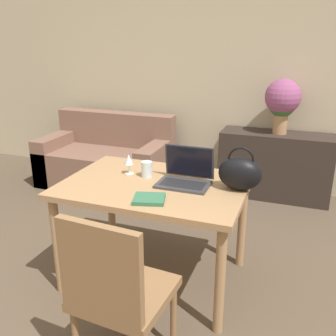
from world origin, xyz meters
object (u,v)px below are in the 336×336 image
Objects in this scene: drinking_glass at (147,169)px; chair at (117,290)px; laptop at (186,174)px; flower_vase at (283,101)px; couch at (107,160)px; handbag at (240,173)px; wine_glass at (129,161)px.

chair is at bearing -75.63° from drinking_glass.
laptop reaches higher than drinking_glass.
drinking_glass is 1.92m from flower_vase.
couch is 2.39m from handbag.
chair is at bearing -68.03° from wine_glass.
drinking_glass is at bearing 177.37° from laptop.
couch is 4.33× the size of laptop.
laptop is at bearing 91.08° from chair.
wine_glass is 1.96m from flower_vase.
couch is 1.84m from wine_glass.
wine_glass is (-0.38, 0.95, 0.32)m from chair.
laptop is 1.83m from flower_vase.
chair is 2.71× the size of laptop.
flower_vase is (0.77, 1.74, 0.26)m from drinking_glass.
laptop is at bearing -2.63° from drinking_glass.
chair is 0.63× the size of couch.
wine_glass is 0.51× the size of handbag.
couch is 2.12m from laptop.
flower_vase is (1.92, 0.28, 0.77)m from couch.
flower_vase is at bearing 83.08° from chair.
couch is 2.64× the size of flower_vase.
laptop reaches higher than couch.
laptop is at bearing -105.22° from flower_vase.
couch is at bearing 124.85° from wine_glass.
laptop is 3.10× the size of drinking_glass.
drinking_glass is at bearing 108.57° from chair.
handbag is (0.80, -0.02, 0.01)m from wine_glass.
drinking_glass is 0.39× the size of handbag.
couch is (-1.39, 2.40, -0.24)m from chair.
chair is at bearing -113.79° from handbag.
chair is 1.07m from handbag.
wine_glass is (1.00, -1.44, 0.55)m from couch.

